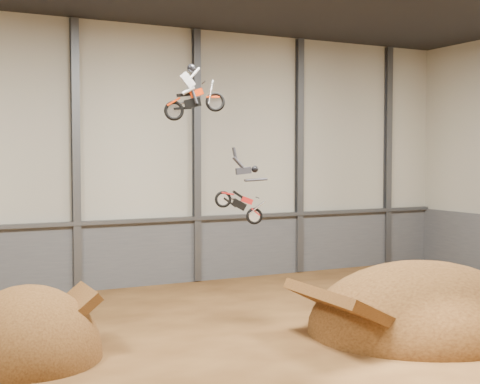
{
  "coord_description": "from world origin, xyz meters",
  "views": [
    {
      "loc": [
        -11.11,
        -19.34,
        6.95
      ],
      "look_at": [
        0.61,
        4.0,
        5.58
      ],
      "focal_mm": 50.0,
      "sensor_mm": 36.0,
      "label": 1
    }
  ],
  "objects_px": {
    "takeoff_ramp": "(29,357)",
    "landing_ramp": "(422,330)",
    "fmx_rider_b": "(235,185)",
    "fmx_rider_a": "(197,88)"
  },
  "relations": [
    {
      "from": "takeoff_ramp",
      "to": "landing_ramp",
      "type": "xyz_separation_m",
      "value": [
        14.79,
        -3.28,
        0.0
      ]
    },
    {
      "from": "takeoff_ramp",
      "to": "fmx_rider_b",
      "type": "relative_size",
      "value": 2.09
    },
    {
      "from": "takeoff_ramp",
      "to": "landing_ramp",
      "type": "bearing_deg",
      "value": -12.5
    },
    {
      "from": "landing_ramp",
      "to": "fmx_rider_b",
      "type": "distance_m",
      "value": 9.54
    },
    {
      "from": "fmx_rider_a",
      "to": "fmx_rider_b",
      "type": "height_order",
      "value": "fmx_rider_a"
    },
    {
      "from": "fmx_rider_a",
      "to": "fmx_rider_b",
      "type": "xyz_separation_m",
      "value": [
        1.88,
        0.6,
        -3.71
      ]
    },
    {
      "from": "landing_ramp",
      "to": "fmx_rider_b",
      "type": "height_order",
      "value": "fmx_rider_b"
    },
    {
      "from": "landing_ramp",
      "to": "fmx_rider_a",
      "type": "bearing_deg",
      "value": 162.57
    },
    {
      "from": "landing_ramp",
      "to": "fmx_rider_a",
      "type": "distance_m",
      "value": 13.16
    },
    {
      "from": "takeoff_ramp",
      "to": "fmx_rider_a",
      "type": "height_order",
      "value": "fmx_rider_a"
    }
  ]
}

